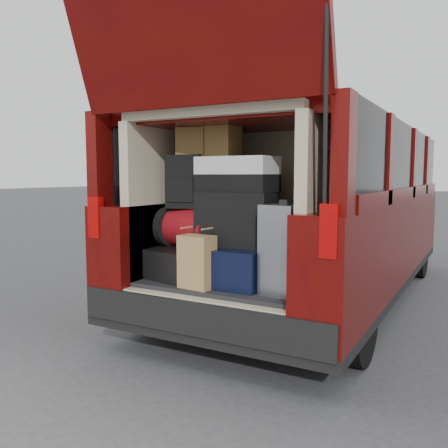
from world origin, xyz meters
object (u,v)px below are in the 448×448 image
(silver_roller, at_px, (289,248))
(backpack, at_px, (186,182))
(kraft_bag, at_px, (197,262))
(navy_hardshell, at_px, (239,264))
(twotone_duffel, at_px, (237,174))
(red_duffel, at_px, (190,228))
(black_soft_case, at_px, (237,219))
(black_hardshell, at_px, (185,262))

(silver_roller, xyz_separation_m, backpack, (-0.89, 0.12, 0.43))
(silver_roller, bearing_deg, kraft_bag, -151.43)
(navy_hardshell, relative_size, twotone_duffel, 1.09)
(red_duffel, relative_size, backpack, 1.13)
(silver_roller, relative_size, twotone_duffel, 1.04)
(black_soft_case, xyz_separation_m, backpack, (-0.44, 0.02, 0.26))
(kraft_bag, height_order, red_duffel, red_duffel)
(black_hardshell, xyz_separation_m, navy_hardshell, (0.47, 0.01, 0.02))
(navy_hardshell, relative_size, red_duffel, 1.34)
(kraft_bag, relative_size, twotone_duffel, 0.65)
(kraft_bag, distance_m, twotone_duffel, 0.70)
(black_hardshell, distance_m, black_soft_case, 0.56)
(navy_hardshell, height_order, backpack, backpack)
(silver_roller, distance_m, kraft_bag, 0.64)
(kraft_bag, height_order, black_soft_case, black_soft_case)
(black_hardshell, distance_m, twotone_duffel, 0.80)
(black_hardshell, xyz_separation_m, twotone_duffel, (0.43, 0.05, 0.67))
(twotone_duffel, bearing_deg, kraft_bag, -109.42)
(silver_roller, bearing_deg, backpack, -178.06)
(silver_roller, distance_m, red_duffel, 0.86)
(navy_hardshell, relative_size, black_soft_case, 1.15)
(silver_roller, relative_size, red_duffel, 1.28)
(black_hardshell, distance_m, silver_roller, 0.91)
(silver_roller, xyz_separation_m, black_soft_case, (-0.44, 0.10, 0.17))
(black_soft_case, relative_size, backpack, 1.33)
(backpack, xyz_separation_m, twotone_duffel, (0.43, 0.01, 0.06))
(silver_roller, bearing_deg, black_soft_case, 176.61)
(silver_roller, bearing_deg, red_duffel, -177.75)
(backpack, bearing_deg, black_hardshell, -96.49)
(black_soft_case, bearing_deg, kraft_bag, -119.50)
(black_hardshell, relative_size, navy_hardshell, 0.91)
(silver_roller, bearing_deg, twotone_duffel, 173.86)
(kraft_bag, distance_m, backpack, 0.70)
(kraft_bag, xyz_separation_m, black_soft_case, (0.15, 0.31, 0.28))
(navy_hardshell, height_order, red_duffel, red_duffel)
(red_duffel, height_order, black_soft_case, black_soft_case)
(red_duffel, height_order, backpack, backpack)
(backpack, bearing_deg, navy_hardshell, -13.68)
(red_duffel, relative_size, black_soft_case, 0.85)
(navy_hardshell, distance_m, backpack, 0.75)
(kraft_bag, bearing_deg, black_hardshell, 142.19)
(red_duffel, xyz_separation_m, black_soft_case, (0.41, -0.01, 0.09))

